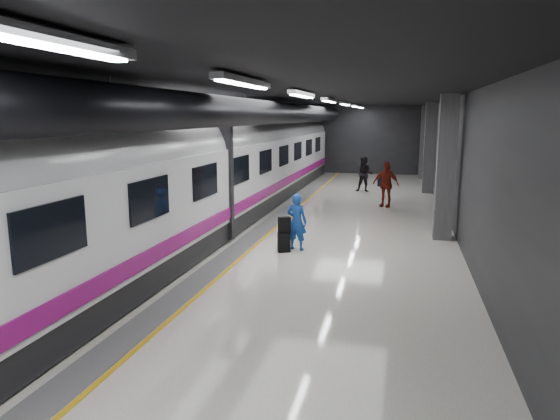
# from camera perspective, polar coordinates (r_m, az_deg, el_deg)

# --- Properties ---
(ground) EXTENTS (40.00, 40.00, 0.00)m
(ground) POSITION_cam_1_polar(r_m,az_deg,el_deg) (15.04, 0.92, -4.07)
(ground) COLOR white
(ground) RESTS_ON ground
(platform_hall) EXTENTS (10.02, 40.02, 4.51)m
(platform_hall) POSITION_cam_1_polar(r_m,az_deg,el_deg) (15.54, 0.71, 9.60)
(platform_hall) COLOR black
(platform_hall) RESTS_ON ground
(train) EXTENTS (3.05, 38.00, 4.05)m
(train) POSITION_cam_1_polar(r_m,az_deg,el_deg) (15.68, -10.74, 4.05)
(train) COLOR black
(train) RESTS_ON ground
(traveler_main) EXTENTS (0.67, 0.50, 1.66)m
(traveler_main) POSITION_cam_1_polar(r_m,az_deg,el_deg) (14.40, 1.92, -1.35)
(traveler_main) COLOR blue
(traveler_main) RESTS_ON ground
(suitcase_main) EXTENTS (0.41, 0.34, 0.57)m
(suitcase_main) POSITION_cam_1_polar(r_m,az_deg,el_deg) (14.27, 0.45, -3.70)
(suitcase_main) COLOR black
(suitcase_main) RESTS_ON ground
(shoulder_bag) EXTENTS (0.38, 0.33, 0.44)m
(shoulder_bag) POSITION_cam_1_polar(r_m,az_deg,el_deg) (14.18, 0.50, -1.70)
(shoulder_bag) COLOR black
(shoulder_bag) RESTS_ON suitcase_main
(traveler_far_a) EXTENTS (0.89, 0.70, 1.81)m
(traveler_far_a) POSITION_cam_1_polar(r_m,az_deg,el_deg) (25.94, 9.63, 4.05)
(traveler_far_a) COLOR black
(traveler_far_a) RESTS_ON ground
(traveler_far_b) EXTENTS (1.23, 0.81, 1.95)m
(traveler_far_b) POSITION_cam_1_polar(r_m,az_deg,el_deg) (21.77, 12.00, 2.91)
(traveler_far_b) COLOR maroon
(traveler_far_b) RESTS_ON ground
(suitcase_far) EXTENTS (0.43, 0.33, 0.56)m
(suitcase_far) POSITION_cam_1_polar(r_m,az_deg,el_deg) (28.23, 11.52, 3.24)
(suitcase_far) COLOR black
(suitcase_far) RESTS_ON ground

